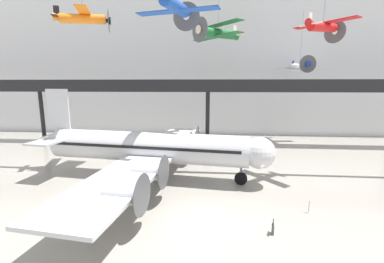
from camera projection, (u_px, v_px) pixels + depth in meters
ground_plane at (199, 227)px, 18.74m from camera, size 260.00×260.00×0.00m
hangar_back_wall at (209, 66)px, 52.11m from camera, size 140.00×3.00×27.56m
mezzanine_walkway at (208, 90)px, 42.68m from camera, size 110.00×3.20×10.99m
airliner_silver_main at (146, 147)px, 28.01m from camera, size 27.61×31.56×9.72m
suspended_plane_orange_highwing at (83, 18)px, 29.04m from camera, size 6.35×7.47×6.47m
suspended_plane_red_highwing at (323, 27)px, 25.44m from camera, size 5.32×5.56×8.07m
suspended_plane_blue_trainer at (176, 7)px, 25.90m from camera, size 8.95×7.41×6.40m
suspended_plane_white_twin at (300, 67)px, 44.57m from camera, size 7.97×6.52×10.35m
suspended_plane_green_biplane at (218, 33)px, 39.30m from camera, size 8.32×8.44×6.35m
stanchion_barrier at (309, 209)px, 20.70m from camera, size 0.36×0.36×1.08m
info_sign_pedestal at (273, 228)px, 17.74m from camera, size 0.24×0.77×1.24m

